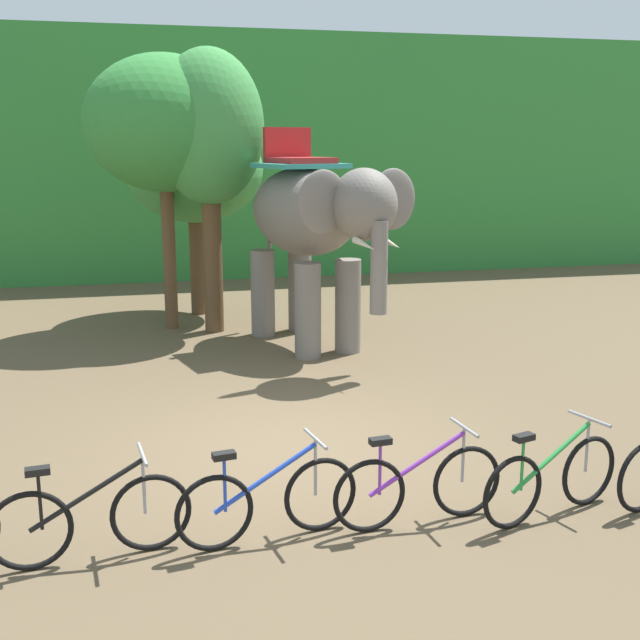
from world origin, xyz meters
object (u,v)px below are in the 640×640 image
Objects in this scene: bike_green at (552,478)px; bike_black at (91,518)px; tree_center_right at (209,131)px; bike_purple at (419,485)px; tree_center_left at (164,124)px; elephant at (312,222)px; tree_left at (195,171)px; bike_blue at (268,500)px.

bike_black is at bearing 177.95° from bike_green.
tree_center_right reaches higher than bike_purple.
elephant is (2.33, -2.08, -1.64)m from tree_center_left.
tree_left is 10.33m from bike_blue.
tree_center_right is at bearing 77.13° from bike_black.
bike_purple is (1.42, -0.01, 0.00)m from bike_blue.
tree_center_right is 3.06× the size of bike_blue.
elephant is at bearing 96.58° from bike_green.
bike_green is at bearing -6.12° from bike_purple.
tree_center_left reaches higher than bike_black.
bike_purple is (1.20, -10.01, -2.58)m from tree_left.
bike_black is (-3.45, -6.69, -1.82)m from elephant.
tree_left is 2.46× the size of bike_green.
bike_green is at bearing -74.60° from tree_center_right.
bike_purple is at bearing -83.18° from tree_left.
bike_blue and bike_green have the same top height.
elephant is 2.57× the size of bike_green.
elephant reaches higher than bike_blue.
bike_blue is at bearing -106.02° from elephant.
bike_blue is 1.03× the size of bike_green.
tree_center_left is 1.63m from tree_left.
tree_left reaches higher than elephant.
tree_center_left is 0.98× the size of tree_center_right.
tree_center_right is (0.78, -0.44, -0.12)m from tree_center_left.
tree_left reaches higher than bike_black.
elephant is 2.50× the size of bike_blue.
bike_green is at bearing -83.42° from elephant.
elephant reaches higher than bike_purple.
bike_blue is at bearing -87.37° from tree_center_left.
bike_purple is at bearing -0.25° from bike_black.
tree_center_left is 1.20× the size of elephant.
tree_center_left is 9.44m from bike_blue.
bike_purple is (1.04, -8.34, -3.34)m from tree_center_right.
tree_center_right is 1.22× the size of elephant.
tree_center_left is at bearing -117.12° from tree_left.
tree_left is at bearing 88.72° from bike_blue.
bike_green is (1.29, -0.14, 0.00)m from bike_purple.
bike_black and bike_purple have the same top height.
tree_center_right is (0.15, -1.67, 0.76)m from tree_left.
bike_green is at bearing -2.05° from bike_black.
bike_black is at bearing -97.30° from tree_center_left.
elephant reaches higher than bike_black.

